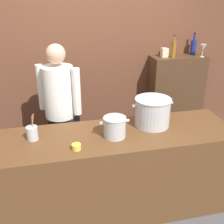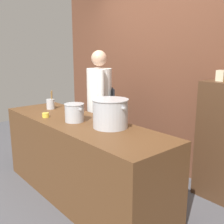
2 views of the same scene
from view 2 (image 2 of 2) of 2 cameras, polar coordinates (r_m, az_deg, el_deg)
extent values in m
plane|color=#4C4C51|center=(3.29, -6.51, -17.31)|extent=(8.00, 8.00, 0.00)
cube|color=brown|center=(3.80, 10.88, 10.42)|extent=(4.40, 0.10, 3.00)
cube|color=brown|center=(3.09, -6.73, -10.07)|extent=(2.35, 0.70, 0.90)
cylinder|color=black|center=(3.75, -2.45, -6.27)|extent=(0.14, 0.14, 0.84)
cylinder|color=black|center=(3.94, -2.75, -5.32)|extent=(0.14, 0.14, 0.84)
cylinder|color=white|center=(3.68, -2.72, 4.76)|extent=(0.34, 0.34, 0.58)
cube|color=black|center=(3.74, 0.07, 1.18)|extent=(0.26, 0.18, 0.52)
cylinder|color=white|center=(3.46, -2.37, 4.72)|extent=(0.09, 0.09, 0.52)
cylinder|color=white|center=(3.89, -3.04, 5.63)|extent=(0.09, 0.09, 0.52)
sphere|color=tan|center=(3.64, -2.79, 11.39)|extent=(0.21, 0.21, 0.21)
cylinder|color=#B7BABF|center=(2.66, -0.35, -0.36)|extent=(0.35, 0.35, 0.28)
cylinder|color=#B7BABF|center=(2.63, -0.35, 2.69)|extent=(0.36, 0.36, 0.01)
cube|color=#B7BABF|center=(2.79, -2.92, 2.12)|extent=(0.04, 0.02, 0.02)
cube|color=#B7BABF|center=(2.50, 2.52, 0.86)|extent=(0.04, 0.02, 0.02)
cylinder|color=#B7BABF|center=(2.92, -8.02, -0.21)|extent=(0.21, 0.21, 0.19)
cylinder|color=#B7BABF|center=(2.90, -8.08, 1.68)|extent=(0.21, 0.21, 0.01)
cube|color=#B7BABF|center=(3.01, -9.31, 1.31)|extent=(0.04, 0.02, 0.02)
cube|color=#B7BABF|center=(2.81, -6.72, 0.56)|extent=(0.04, 0.02, 0.02)
cylinder|color=#B7BABF|center=(3.62, -13.00, 1.66)|extent=(0.10, 0.10, 0.13)
cylinder|color=olive|center=(3.61, -12.67, 2.79)|extent=(0.06, 0.03, 0.23)
cylinder|color=olive|center=(3.60, -12.78, 2.64)|extent=(0.03, 0.02, 0.22)
cylinder|color=yellow|center=(3.18, -13.98, -0.64)|extent=(0.08, 0.08, 0.05)
cube|color=beige|center=(3.12, 22.30, 7.18)|extent=(0.09, 0.09, 0.12)
camera|label=1|loc=(3.05, -56.40, 17.39)|focal=43.98mm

